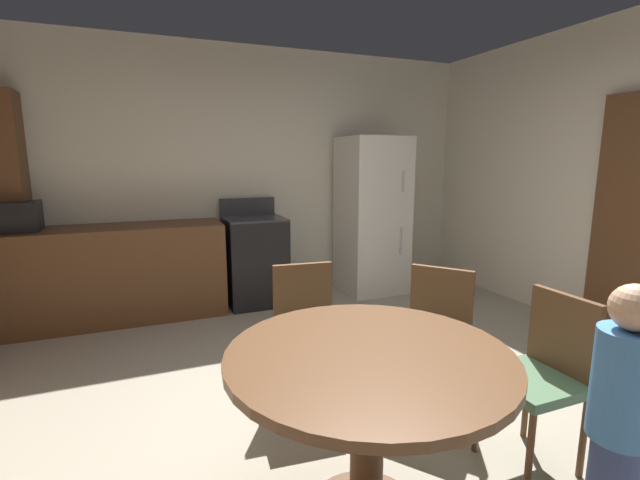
{
  "coord_description": "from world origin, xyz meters",
  "views": [
    {
      "loc": [
        -1.08,
        -1.93,
        1.52
      ],
      "look_at": [
        0.12,
        1.03,
        0.93
      ],
      "focal_mm": 24.68,
      "sensor_mm": 36.0,
      "label": 1
    }
  ],
  "objects_px": {
    "refrigerator": "(372,216)",
    "dining_table": "(368,388)",
    "chair_north": "(307,326)",
    "chair_northeast": "(435,331)",
    "person_child": "(620,418)",
    "oven_range": "(255,260)",
    "chair_east": "(543,369)",
    "microwave": "(10,217)"
  },
  "relations": [
    {
      "from": "oven_range",
      "to": "chair_east",
      "type": "relative_size",
      "value": 1.26
    },
    {
      "from": "oven_range",
      "to": "chair_north",
      "type": "distance_m",
      "value": 2.04
    },
    {
      "from": "oven_range",
      "to": "refrigerator",
      "type": "relative_size",
      "value": 0.62
    },
    {
      "from": "chair_northeast",
      "to": "person_child",
      "type": "height_order",
      "value": "person_child"
    },
    {
      "from": "oven_range",
      "to": "microwave",
      "type": "distance_m",
      "value": 2.19
    },
    {
      "from": "refrigerator",
      "to": "chair_northeast",
      "type": "height_order",
      "value": "refrigerator"
    },
    {
      "from": "chair_north",
      "to": "chair_east",
      "type": "bearing_deg",
      "value": 47.72
    },
    {
      "from": "microwave",
      "to": "oven_range",
      "type": "bearing_deg",
      "value": 0.1
    },
    {
      "from": "chair_north",
      "to": "chair_northeast",
      "type": "distance_m",
      "value": 0.77
    },
    {
      "from": "chair_north",
      "to": "person_child",
      "type": "xyz_separation_m",
      "value": [
        0.68,
        -1.47,
        0.08
      ]
    },
    {
      "from": "person_child",
      "to": "microwave",
      "type": "bearing_deg",
      "value": -20.07
    },
    {
      "from": "dining_table",
      "to": "chair_north",
      "type": "bearing_deg",
      "value": 84.36
    },
    {
      "from": "chair_northeast",
      "to": "chair_east",
      "type": "xyz_separation_m",
      "value": [
        0.2,
        -0.6,
        0.0
      ]
    },
    {
      "from": "chair_east",
      "to": "dining_table",
      "type": "bearing_deg",
      "value": 0.0
    },
    {
      "from": "oven_range",
      "to": "microwave",
      "type": "relative_size",
      "value": 2.5
    },
    {
      "from": "refrigerator",
      "to": "chair_east",
      "type": "distance_m",
      "value": 3.05
    },
    {
      "from": "refrigerator",
      "to": "chair_northeast",
      "type": "relative_size",
      "value": 2.02
    },
    {
      "from": "microwave",
      "to": "chair_north",
      "type": "bearing_deg",
      "value": -46.05
    },
    {
      "from": "chair_north",
      "to": "chair_east",
      "type": "xyz_separation_m",
      "value": [
        0.88,
        -0.97,
        0.0
      ]
    },
    {
      "from": "chair_northeast",
      "to": "refrigerator",
      "type": "bearing_deg",
      "value": -147.55
    },
    {
      "from": "refrigerator",
      "to": "dining_table",
      "type": "xyz_separation_m",
      "value": [
        -1.62,
        -2.95,
        -0.28
      ]
    },
    {
      "from": "chair_northeast",
      "to": "chair_north",
      "type": "bearing_deg",
      "value": -66.66
    },
    {
      "from": "microwave",
      "to": "chair_northeast",
      "type": "height_order",
      "value": "microwave"
    },
    {
      "from": "refrigerator",
      "to": "person_child",
      "type": "distance_m",
      "value": 3.57
    },
    {
      "from": "dining_table",
      "to": "chair_east",
      "type": "relative_size",
      "value": 1.33
    },
    {
      "from": "microwave",
      "to": "chair_north",
      "type": "relative_size",
      "value": 0.51
    },
    {
      "from": "oven_range",
      "to": "chair_north",
      "type": "relative_size",
      "value": 1.26
    },
    {
      "from": "dining_table",
      "to": "chair_east",
      "type": "bearing_deg",
      "value": -0.2
    },
    {
      "from": "microwave",
      "to": "chair_east",
      "type": "distance_m",
      "value": 4.17
    },
    {
      "from": "chair_north",
      "to": "chair_northeast",
      "type": "height_order",
      "value": "same"
    },
    {
      "from": "refrigerator",
      "to": "chair_east",
      "type": "xyz_separation_m",
      "value": [
        -0.65,
        -2.95,
        -0.38
      ]
    },
    {
      "from": "dining_table",
      "to": "chair_east",
      "type": "distance_m",
      "value": 0.98
    },
    {
      "from": "refrigerator",
      "to": "chair_north",
      "type": "relative_size",
      "value": 2.02
    },
    {
      "from": "person_child",
      "to": "oven_range",
      "type": "bearing_deg",
      "value": -48.62
    },
    {
      "from": "refrigerator",
      "to": "person_child",
      "type": "relative_size",
      "value": 1.61
    },
    {
      "from": "person_child",
      "to": "chair_northeast",
      "type": "bearing_deg",
      "value": -56.56
    },
    {
      "from": "oven_range",
      "to": "dining_table",
      "type": "bearing_deg",
      "value": -94.91
    },
    {
      "from": "oven_range",
      "to": "person_child",
      "type": "height_order",
      "value": "oven_range"
    },
    {
      "from": "chair_northeast",
      "to": "chair_east",
      "type": "bearing_deg",
      "value": 71.06
    },
    {
      "from": "oven_range",
      "to": "dining_table",
      "type": "relative_size",
      "value": 0.95
    },
    {
      "from": "chair_east",
      "to": "person_child",
      "type": "relative_size",
      "value": 0.8
    },
    {
      "from": "microwave",
      "to": "chair_east",
      "type": "xyz_separation_m",
      "value": [
        2.84,
        -3.0,
        -0.53
      ]
    }
  ]
}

